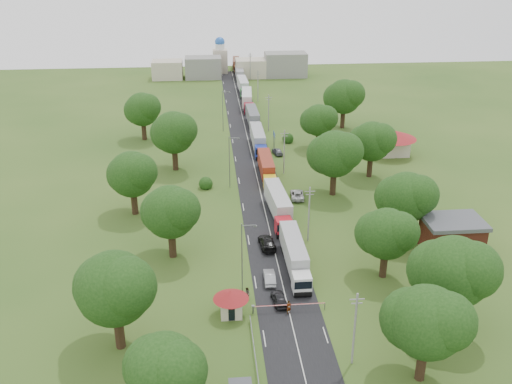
{
  "coord_description": "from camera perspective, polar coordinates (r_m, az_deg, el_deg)",
  "views": [
    {
      "loc": [
        -9.33,
        -83.4,
        42.18
      ],
      "look_at": [
        -1.42,
        5.51,
        3.0
      ],
      "focal_mm": 40.0,
      "sensor_mm": 36.0,
      "label": 1
    }
  ],
  "objects": [
    {
      "name": "pole_1",
      "position": [
        86.39,
        5.32,
        -2.14
      ],
      "size": [
        1.6,
        0.24,
        9.0
      ],
      "color": "gray",
      "rests_on": "ground"
    },
    {
      "name": "tree_4",
      "position": [
        102.13,
        7.86,
        3.83
      ],
      "size": [
        9.6,
        9.6,
        12.05
      ],
      "color": "#382616",
      "rests_on": "ground"
    },
    {
      "name": "car_verge_far",
      "position": [
        123.75,
        2.15,
        4.09
      ],
      "size": [
        2.28,
        4.2,
        1.36
      ],
      "primitive_type": "imported",
      "rotation": [
        0.0,
        0.0,
        3.32
      ],
      "color": "#5A5B61",
      "rests_on": "ground"
    },
    {
      "name": "truck_5",
      "position": [
        159.51,
        -0.9,
        9.21
      ],
      "size": [
        3.51,
        15.6,
        4.31
      ],
      "color": "maroon",
      "rests_on": "ground"
    },
    {
      "name": "pole_2",
      "position": [
        111.91,
        2.84,
        4.09
      ],
      "size": [
        1.6,
        0.24,
        9.0
      ],
      "color": "gray",
      "rests_on": "ground"
    },
    {
      "name": "tree_11",
      "position": [
        96.05,
        -12.32,
        1.79
      ],
      "size": [
        8.8,
        8.8,
        11.07
      ],
      "color": "#382616",
      "rests_on": "ground"
    },
    {
      "name": "pedestrian_booth",
      "position": [
        74.13,
        -0.9,
        -10.17
      ],
      "size": [
        0.82,
        0.97,
        1.75
      ],
      "primitive_type": "imported",
      "rotation": [
        0.0,
        0.0,
        -1.36
      ],
      "color": "gray",
      "rests_on": "ground"
    },
    {
      "name": "truck_7",
      "position": [
        192.98,
        -1.66,
        11.69
      ],
      "size": [
        2.45,
        13.88,
        3.85
      ],
      "color": "#A4A4A4",
      "rests_on": "ground"
    },
    {
      "name": "truck_0",
      "position": [
        80.28,
        3.88,
        -6.28
      ],
      "size": [
        2.56,
        14.54,
        4.03
      ],
      "color": "white",
      "rests_on": "ground"
    },
    {
      "name": "distant_town",
      "position": [
        197.48,
        -2.13,
        12.39
      ],
      "size": [
        52.0,
        8.0,
        8.0
      ],
      "color": "gray",
      "rests_on": "ground"
    },
    {
      "name": "tree_6",
      "position": [
        126.13,
        6.29,
        7.17
      ],
      "size": [
        8.0,
        8.0,
        10.1
      ],
      "color": "#382616",
      "rests_on": "ground"
    },
    {
      "name": "boom_barrier",
      "position": [
        71.96,
        2.25,
        -11.33
      ],
      "size": [
        9.22,
        0.35,
        1.18
      ],
      "color": "slate",
      "rests_on": "ground"
    },
    {
      "name": "info_sign",
      "position": [
        125.56,
        1.83,
        5.5
      ],
      "size": [
        0.12,
        3.1,
        4.1
      ],
      "color": "slate",
      "rests_on": "ground"
    },
    {
      "name": "tree_7",
      "position": [
        141.88,
        8.77,
        9.42
      ],
      "size": [
        9.6,
        9.6,
        12.05
      ],
      "color": "#382616",
      "rests_on": "ground"
    },
    {
      "name": "tree_0",
      "position": [
        61.25,
        16.7,
        -12.27
      ],
      "size": [
        8.8,
        8.8,
        11.07
      ],
      "color": "#382616",
      "rests_on": "ground"
    },
    {
      "name": "tree_5",
      "position": [
        111.87,
        11.49,
        5.01
      ],
      "size": [
        8.8,
        8.8,
        11.07
      ],
      "color": "#382616",
      "rests_on": "ground"
    },
    {
      "name": "tree_9",
      "position": [
        64.52,
        -13.99,
        -9.25
      ],
      "size": [
        9.6,
        9.6,
        12.05
      ],
      "color": "#382616",
      "rests_on": "ground"
    },
    {
      "name": "tree_3",
      "position": [
        88.26,
        14.77,
        -0.46
      ],
      "size": [
        8.8,
        8.8,
        11.07
      ],
      "color": "#382616",
      "rests_on": "ground"
    },
    {
      "name": "truck_4",
      "position": [
        142.76,
        -0.32,
        7.41
      ],
      "size": [
        2.7,
        14.55,
        4.03
      ],
      "color": "silver",
      "rests_on": "ground"
    },
    {
      "name": "car_lane_rear",
      "position": [
        86.03,
        1.11,
        -5.07
      ],
      "size": [
        2.56,
        5.5,
        1.55
      ],
      "primitive_type": "imported",
      "rotation": [
        0.0,
        0.0,
        3.22
      ],
      "color": "black",
      "rests_on": "ground"
    },
    {
      "name": "pole_4",
      "position": [
        165.39,
        0.2,
        10.6
      ],
      "size": [
        1.6,
        0.24,
        9.0
      ],
      "color": "gray",
      "rests_on": "ground"
    },
    {
      "name": "church",
      "position": [
        204.8,
        -3.61,
        13.31
      ],
      "size": [
        5.0,
        5.0,
        12.3
      ],
      "color": "beige",
      "rests_on": "ground"
    },
    {
      "name": "car_lane_mid",
      "position": [
        77.82,
        1.36,
        -8.52
      ],
      "size": [
        1.57,
        4.25,
        1.39
      ],
      "primitive_type": "imported",
      "rotation": [
        0.0,
        0.0,
        3.12
      ],
      "color": "#A0A3A8",
      "rests_on": "ground"
    },
    {
      "name": "tree_2",
      "position": [
        78.14,
        12.91,
        -4.05
      ],
      "size": [
        8.0,
        8.0,
        10.1
      ],
      "color": "#382616",
      "rests_on": "ground"
    },
    {
      "name": "pole_5",
      "position": [
        192.66,
        -0.58,
        12.48
      ],
      "size": [
        1.6,
        0.24,
        9.0
      ],
      "color": "gray",
      "rests_on": "ground"
    },
    {
      "name": "tree_1",
      "position": [
        69.24,
        19.1,
        -7.48
      ],
      "size": [
        9.6,
        9.6,
        12.05
      ],
      "color": "#382616",
      "rests_on": "ground"
    },
    {
      "name": "pedestrian_near",
      "position": [
        71.77,
        3.3,
        -11.47
      ],
      "size": [
        0.76,
        0.63,
        1.79
      ],
      "primitive_type": "imported",
      "rotation": [
        0.0,
        0.0,
        0.35
      ],
      "color": "gray",
      "rests_on": "ground"
    },
    {
      "name": "pole_0",
      "position": [
        62.99,
        9.84,
        -13.24
      ],
      "size": [
        1.6,
        0.24,
        9.0
      ],
      "color": "gray",
      "rests_on": "ground"
    },
    {
      "name": "tree_13",
      "position": [
        134.03,
        -11.31,
        8.12
      ],
      "size": [
        8.8,
        8.8,
        11.07
      ],
      "color": "#382616",
      "rests_on": "ground"
    },
    {
      "name": "tree_12",
      "position": [
        114.06,
        -8.25,
        5.94
      ],
      "size": [
        9.6,
        9.6,
        12.05
      ],
      "color": "#382616",
      "rests_on": "ground"
    },
    {
      "name": "truck_2",
      "position": [
        110.66,
        1.06,
        2.44
      ],
      "size": [
        2.48,
        14.0,
        3.88
      ],
      "color": "yellow",
      "rests_on": "ground"
    },
    {
      "name": "truck_1",
      "position": [
        94.51,
        2.26,
        -1.33
      ],
      "size": [
        3.42,
        15.22,
        4.2
      ],
      "color": "red",
      "rests_on": "ground"
    },
    {
      "name": "guard_booth",
      "position": [
        70.83,
        -2.52,
        -10.73
      ],
      "size": [
        4.4,
        4.4,
        3.45
      ],
      "color": "beige",
      "rests_on": "ground"
    },
    {
      "name": "ground",
      "position": [
        93.92,
        1.16,
        -2.99
      ],
      "size": [
        260.0,
        260.0,
        0.0
      ],
      "primitive_type": "plane",
      "color": "#2F501A",
      "rests_on": "ground"
    },
    {
      "name": "house_cream",
      "position": [
        126.06,
        13.42,
        5.24
      ],
      "size": [
        10.08,
        10.08,
        5.8
      ],
      "color": "beige",
      "rests_on": "ground"
    },
    {
      "name": "truck_3",
      "position": [
        126.49,
        0.21,
        5.27
      ],
      "size": [
        2.61,
        14.86,
        4.12
      ],
      "color": "#192D9B",
      "rests_on": "ground"
    },
    {
      "name": "road",
      "position": [
        112.06,
        0.07,
        1.59
      ],
      "size": [
        8.0,
        200.0,
        0.04
      ],
      "primitive_type": "cube",
      "color": "black",
      "rests_on": "ground"
    },
    {
      "name": "guard_rail",
      "position": [
        64.35,
        0.02,
        -17.26
      ],
      "size": [
        0.1,
        17.0,
        1.7
      ],
      "primitive_type": null,
      "color": "slate",
      "rests_on": "ground"
    },
    {
      "name": "car_verge_near",
      "position": [
        102.4,
        4.14,
        -0.27
      ],
      "size": [
        2.74,
        5.18,
        1.39
      ],
      "primitive_type": "imported",
      "rotation": [
        0.0,
        0.0,
        3.05
      ],
      "color": "silver",
      "rests_on": "ground"
    },
    {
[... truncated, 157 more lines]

